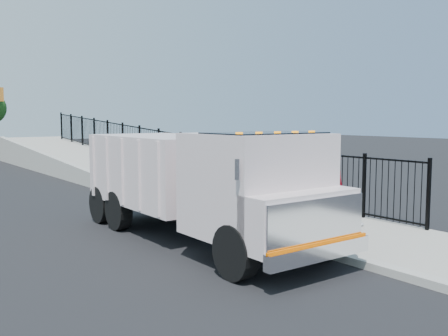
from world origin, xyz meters
TOP-DOWN VIEW (x-y plane):
  - ground at (0.00, 0.00)m, footprint 120.00×120.00m
  - sidewalk at (1.93, -2.00)m, footprint 3.55×12.00m
  - curb at (0.00, -2.00)m, footprint 0.30×12.00m
  - ramp at (2.12, 16.00)m, footprint 3.95×24.06m
  - iron_fence at (3.55, 12.00)m, footprint 0.10×28.00m
  - truck at (-1.47, 0.79)m, footprint 2.67×7.92m
  - worker at (1.28, -0.85)m, footprint 0.54×0.77m
  - debris at (2.52, -0.58)m, footprint 0.39×0.39m

SIDE VIEW (x-z plane):
  - ground at x=0.00m, z-range 0.00..0.00m
  - ramp at x=2.12m, z-range -1.60..1.60m
  - sidewalk at x=1.93m, z-range 0.00..0.12m
  - curb at x=0.00m, z-range 0.00..0.16m
  - debris at x=2.52m, z-range 0.12..0.22m
  - iron_fence at x=3.55m, z-range 0.00..1.80m
  - worker at x=1.28m, z-range 0.12..2.13m
  - truck at x=-1.47m, z-range 0.17..2.88m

